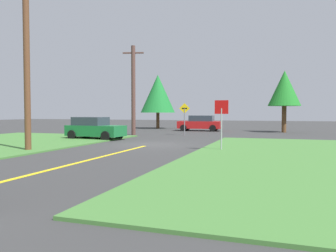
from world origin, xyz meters
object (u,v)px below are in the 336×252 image
object	(u,v)px
parked_car_near_building	(94,128)
utility_pole_mid	(133,90)
stop_sign	(221,116)
pine_tree_center	(284,89)
utility_pole_near	(27,56)
direction_sign	(185,115)
car_approaching_junction	(200,123)
oak_tree_left	(158,94)

from	to	relation	value
parked_car_near_building	utility_pole_mid	size ratio (longest dim) A/B	0.57
stop_sign	pine_tree_center	size ratio (longest dim) A/B	0.43
utility_pole_near	direction_sign	xyz separation A→B (m)	(4.38, 13.73, -3.07)
parked_car_near_building	car_approaching_junction	world-z (taller)	same
utility_pole_mid	direction_sign	size ratio (longest dim) A/B	2.79
stop_sign	utility_pole_mid	bearing A→B (deg)	-46.66
utility_pole_near	oak_tree_left	xyz separation A→B (m)	(-1.85, 24.09, -0.61)
stop_sign	oak_tree_left	world-z (taller)	oak_tree_left
car_approaching_junction	oak_tree_left	size ratio (longest dim) A/B	0.71
pine_tree_center	direction_sign	bearing A→B (deg)	-139.32
oak_tree_left	utility_pole_near	bearing A→B (deg)	-85.61
car_approaching_junction	pine_tree_center	xyz separation A→B (m)	(8.35, -0.08, 3.44)
direction_sign	pine_tree_center	size ratio (longest dim) A/B	0.46
stop_sign	utility_pole_mid	distance (m)	13.37
direction_sign	utility_pole_mid	bearing A→B (deg)	-166.63
direction_sign	oak_tree_left	bearing A→B (deg)	121.01
utility_pole_mid	direction_sign	distance (m)	4.93
parked_car_near_building	utility_pole_near	world-z (taller)	utility_pole_near
stop_sign	utility_pole_near	distance (m)	10.26
stop_sign	pine_tree_center	world-z (taller)	pine_tree_center
direction_sign	pine_tree_center	xyz separation A→B (m)	(8.09, 6.95, 2.54)
utility_pole_mid	pine_tree_center	distance (m)	14.72
stop_sign	pine_tree_center	distance (m)	17.91
stop_sign	oak_tree_left	size ratio (longest dim) A/B	0.40
car_approaching_junction	parked_car_near_building	bearing A→B (deg)	67.87
pine_tree_center	stop_sign	bearing A→B (deg)	-100.37
oak_tree_left	parked_car_near_building	bearing A→B (deg)	-85.96
parked_car_near_building	oak_tree_left	bearing A→B (deg)	99.38
utility_pole_near	pine_tree_center	xyz separation A→B (m)	(12.47, 20.68, -0.53)
stop_sign	utility_pole_near	size ratio (longest dim) A/B	0.28
parked_car_near_building	utility_pole_near	size ratio (longest dim) A/B	0.47
stop_sign	parked_car_near_building	world-z (taller)	stop_sign
oak_tree_left	direction_sign	bearing A→B (deg)	-58.99
parked_car_near_building	utility_pole_near	bearing A→B (deg)	-79.51
stop_sign	pine_tree_center	xyz separation A→B (m)	(3.19, 17.45, 2.45)
stop_sign	utility_pole_mid	world-z (taller)	utility_pole_mid
utility_pole_mid	oak_tree_left	size ratio (longest dim) A/B	1.19
stop_sign	oak_tree_left	xyz separation A→B (m)	(-11.12, 20.86, 2.37)
pine_tree_center	utility_pole_mid	bearing A→B (deg)	-147.21
utility_pole_near	parked_car_near_building	bearing A→B (deg)	95.15
stop_sign	car_approaching_junction	distance (m)	18.30
utility_pole_mid	car_approaching_junction	bearing A→B (deg)	63.44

